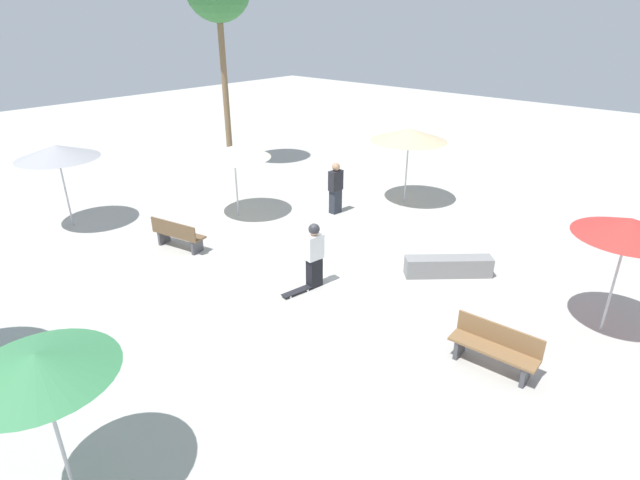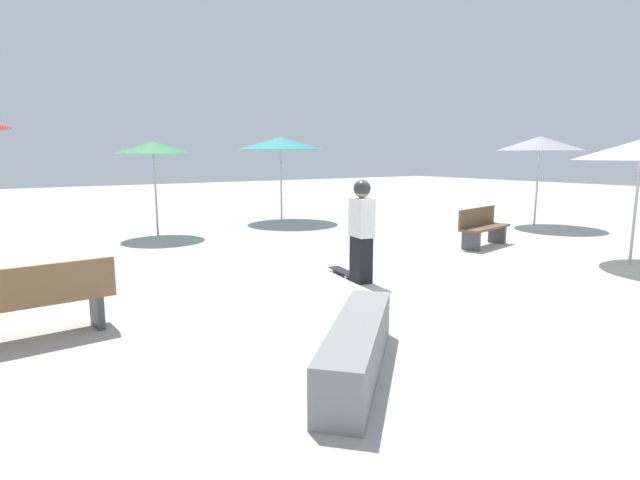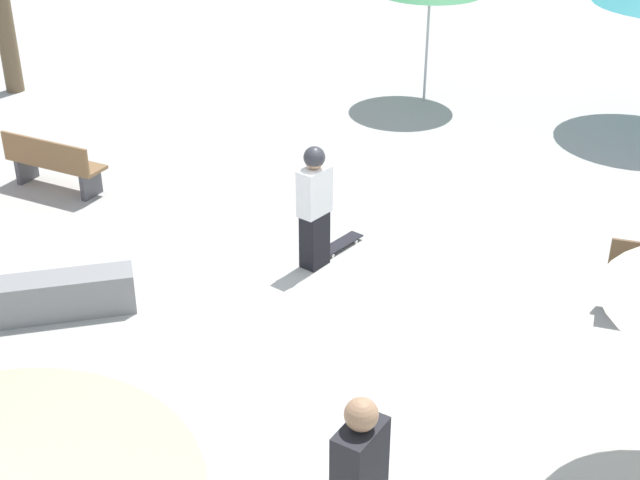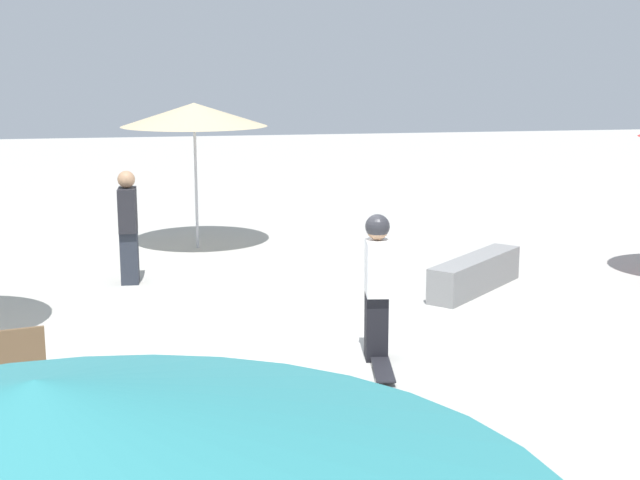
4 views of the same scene
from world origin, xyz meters
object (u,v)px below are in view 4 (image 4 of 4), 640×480
skater_main (377,282)px  shade_umbrella_tan (194,115)px  skateboard (383,369)px  concrete_ledge (475,274)px  shade_umbrella_teal (40,461)px  bystander_watching (128,228)px

skater_main → shade_umbrella_tan: (6.40, 1.61, 1.46)m
skateboard → concrete_ledge: size_ratio=0.45×
concrete_ledge → shade_umbrella_teal: bearing=153.9°
shade_umbrella_tan → shade_umbrella_teal: (-13.60, 1.05, 0.01)m
skateboard → bystander_watching: (4.56, 2.68, 0.78)m
skater_main → concrete_ledge: skater_main is taller
skateboard → shade_umbrella_teal: bearing=-11.7°
shade_umbrella_teal → bystander_watching: size_ratio=1.57×
shade_umbrella_teal → bystander_watching: shade_umbrella_teal is taller
concrete_ledge → shade_umbrella_teal: size_ratio=0.70×
concrete_ledge → shade_umbrella_tan: 5.73m
shade_umbrella_teal → concrete_ledge: bearing=-26.1°
bystander_watching → shade_umbrella_tan: bearing=-22.7°
skateboard → shade_umbrella_tan: (6.94, 1.55, 2.28)m
shade_umbrella_tan → bystander_watching: shade_umbrella_tan is taller
shade_umbrella_tan → skateboard: bearing=-167.4°
concrete_ledge → shade_umbrella_tan: size_ratio=0.73×
skateboard → shade_umbrella_tan: shade_umbrella_tan is taller
skater_main → skateboard: size_ratio=1.97×
skater_main → concrete_ledge: bearing=149.9°
shade_umbrella_tan → skater_main: bearing=-165.9°
shade_umbrella_teal → bystander_watching: bearing=0.4°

